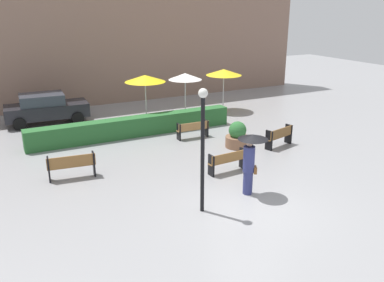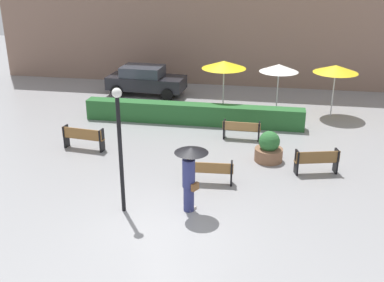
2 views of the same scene
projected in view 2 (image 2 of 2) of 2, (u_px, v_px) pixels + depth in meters
ground_plane at (171, 220)px, 13.52m from camera, size 60.00×60.00×0.00m
bench_far_right at (317, 160)px, 16.24m from camera, size 1.57×0.73×0.88m
bench_mid_center at (210, 171)px, 15.53m from camera, size 1.58×0.46×0.81m
bench_back_row at (242, 129)px, 19.31m from camera, size 1.57×0.40×0.79m
bench_far_left at (83, 137)px, 18.28m from camera, size 1.72×0.55×0.91m
pedestrian_with_umbrella at (190, 170)px, 13.54m from camera, size 0.99×0.99×2.08m
planter_pot at (269, 148)px, 17.28m from camera, size 1.04×1.04×1.17m
lamp_post at (120, 138)px, 13.18m from camera, size 0.28×0.28×3.82m
patio_umbrella_yellow at (224, 65)px, 21.61m from camera, size 2.08×2.08×2.62m
patio_umbrella_white at (279, 68)px, 21.75m from camera, size 1.83×1.83×2.45m
patio_umbrella_yellow_far at (336, 69)px, 21.51m from camera, size 2.07×2.07×2.46m
hedge_strip at (193, 114)px, 21.16m from camera, size 9.97×0.70×0.92m
building_facade at (230, 5)px, 26.45m from camera, size 28.00×1.20×9.11m
parked_car at (146, 80)px, 25.50m from camera, size 4.29×2.16×1.57m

